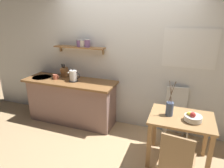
{
  "coord_description": "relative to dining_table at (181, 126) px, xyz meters",
  "views": [
    {
      "loc": [
        1.05,
        -2.87,
        2.13
      ],
      "look_at": [
        -0.1,
        0.25,
        0.95
      ],
      "focal_mm": 32.06,
      "sensor_mm": 36.0,
      "label": 1
    }
  ],
  "objects": [
    {
      "name": "coffee_mug_by_sink",
      "position": [
        -2.41,
        0.46,
        0.34
      ],
      "size": [
        0.13,
        0.09,
        0.1
      ],
      "color": "#C6664C",
      "rests_on": "kitchen_counter"
    },
    {
      "name": "electric_kettle",
      "position": [
        -2.0,
        0.46,
        0.4
      ],
      "size": [
        0.25,
        0.16,
        0.24
      ],
      "color": "black",
      "rests_on": "kitchen_counter"
    },
    {
      "name": "twig_vase",
      "position": [
        -0.18,
        -0.01,
        0.25
      ],
      "size": [
        0.1,
        0.1,
        0.52
      ],
      "color": "#475675",
      "rests_on": "dining_table"
    },
    {
      "name": "back_wall",
      "position": [
        -0.9,
        0.84,
        0.74
      ],
      "size": [
        6.8,
        0.11,
        2.7
      ],
      "color": "white",
      "rests_on": "ground_plane"
    },
    {
      "name": "knife_block",
      "position": [
        -2.31,
        0.66,
        0.4
      ],
      "size": [
        0.11,
        0.16,
        0.28
      ],
      "color": "#9E6B3D",
      "rests_on": "kitchen_counter"
    },
    {
      "name": "kitchen_counter",
      "position": [
        -2.11,
        0.51,
        -0.15
      ],
      "size": [
        1.83,
        0.63,
        0.9
      ],
      "color": "gray",
      "rests_on": "ground_plane"
    },
    {
      "name": "wall_shelf",
      "position": [
        -1.92,
        0.69,
        0.95
      ],
      "size": [
        1.03,
        0.2,
        0.28
      ],
      "color": "#9E6B3D"
    },
    {
      "name": "fruit_bowl",
      "position": [
        0.14,
        -0.07,
        0.2
      ],
      "size": [
        0.23,
        0.23,
        0.15
      ],
      "color": "silver",
      "rests_on": "dining_table"
    },
    {
      "name": "dining_chair_far",
      "position": [
        -0.09,
        0.61,
        -0.09
      ],
      "size": [
        0.47,
        0.45,
        0.94
      ],
      "color": "white",
      "rests_on": "ground_plane"
    },
    {
      "name": "ground_plane",
      "position": [
        -1.11,
        0.19,
        -0.61
      ],
      "size": [
        14.0,
        14.0,
        0.0
      ],
      "primitive_type": "plane",
      "color": "tan"
    },
    {
      "name": "dining_table",
      "position": [
        0.0,
        0.0,
        0.0
      ],
      "size": [
        0.88,
        0.65,
        0.75
      ],
      "color": "tan",
      "rests_on": "ground_plane"
    },
    {
      "name": "dining_chair_near",
      "position": [
        -0.01,
        -0.66,
        -0.1
      ],
      "size": [
        0.45,
        0.47,
        0.92
      ],
      "color": "tan",
      "rests_on": "ground_plane"
    }
  ]
}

